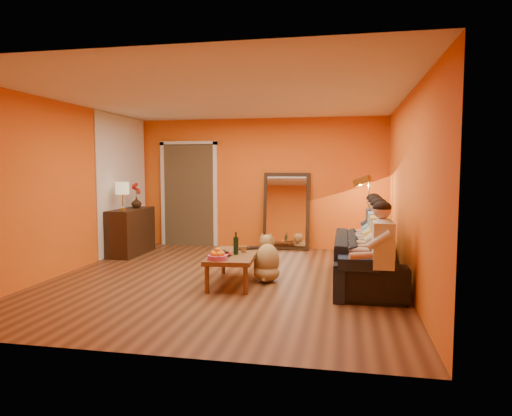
% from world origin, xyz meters
% --- Properties ---
extents(room_shell, '(5.00, 5.50, 2.60)m').
position_xyz_m(room_shell, '(0.00, 0.37, 1.30)').
color(room_shell, brown).
rests_on(room_shell, ground).
extents(white_accent, '(0.02, 1.90, 2.58)m').
position_xyz_m(white_accent, '(-2.48, 1.75, 1.30)').
color(white_accent, white).
rests_on(white_accent, wall_left).
extents(doorway_recess, '(1.06, 0.30, 2.10)m').
position_xyz_m(doorway_recess, '(-1.50, 2.83, 1.05)').
color(doorway_recess, '#3F2D19').
rests_on(doorway_recess, floor).
extents(door_jamb_left, '(0.08, 0.06, 2.20)m').
position_xyz_m(door_jamb_left, '(-2.07, 2.71, 1.05)').
color(door_jamb_left, white).
rests_on(door_jamb_left, wall_back).
extents(door_jamb_right, '(0.08, 0.06, 2.20)m').
position_xyz_m(door_jamb_right, '(-0.93, 2.71, 1.05)').
color(door_jamb_right, white).
rests_on(door_jamb_right, wall_back).
extents(door_header, '(1.22, 0.06, 0.08)m').
position_xyz_m(door_header, '(-1.50, 2.71, 2.12)').
color(door_header, white).
rests_on(door_header, wall_back).
extents(mirror_frame, '(0.92, 0.27, 1.51)m').
position_xyz_m(mirror_frame, '(0.55, 2.63, 0.76)').
color(mirror_frame, '#312010').
rests_on(mirror_frame, floor).
extents(mirror_glass, '(0.78, 0.21, 1.35)m').
position_xyz_m(mirror_glass, '(0.55, 2.59, 0.76)').
color(mirror_glass, white).
rests_on(mirror_glass, mirror_frame).
extents(sideboard, '(0.44, 1.18, 0.85)m').
position_xyz_m(sideboard, '(-2.24, 1.55, 0.42)').
color(sideboard, '#312010').
rests_on(sideboard, floor).
extents(table_lamp, '(0.24, 0.24, 0.51)m').
position_xyz_m(table_lamp, '(-2.24, 1.25, 1.10)').
color(table_lamp, beige).
rests_on(table_lamp, sideboard).
extents(sofa, '(2.27, 0.89, 0.66)m').
position_xyz_m(sofa, '(2.00, 0.18, 0.33)').
color(sofa, black).
rests_on(sofa, floor).
extents(coffee_table, '(0.71, 1.26, 0.42)m').
position_xyz_m(coffee_table, '(0.17, -0.21, 0.21)').
color(coffee_table, brown).
rests_on(coffee_table, floor).
extents(floor_lamp, '(0.36, 0.33, 1.44)m').
position_xyz_m(floor_lamp, '(2.10, 1.98, 0.72)').
color(floor_lamp, '#AA8A32').
rests_on(floor_lamp, floor).
extents(dog, '(0.40, 0.59, 0.67)m').
position_xyz_m(dog, '(0.61, 0.04, 0.34)').
color(dog, tan).
rests_on(dog, floor).
extents(person_far_left, '(0.70, 0.44, 1.22)m').
position_xyz_m(person_far_left, '(2.13, -0.82, 0.61)').
color(person_far_left, beige).
rests_on(person_far_left, sofa).
extents(person_mid_left, '(0.70, 0.44, 1.22)m').
position_xyz_m(person_mid_left, '(2.13, -0.27, 0.61)').
color(person_mid_left, '#F2CF50').
rests_on(person_mid_left, sofa).
extents(person_mid_right, '(0.70, 0.44, 1.22)m').
position_xyz_m(person_mid_right, '(2.13, 0.28, 0.61)').
color(person_mid_right, '#90BDDE').
rests_on(person_mid_right, sofa).
extents(person_far_right, '(0.70, 0.44, 1.22)m').
position_xyz_m(person_far_right, '(2.13, 0.83, 0.61)').
color(person_far_right, '#323237').
rests_on(person_far_right, sofa).
extents(fruit_bowl, '(0.26, 0.26, 0.16)m').
position_xyz_m(fruit_bowl, '(0.07, -0.66, 0.50)').
color(fruit_bowl, '#CB4781').
rests_on(fruit_bowl, coffee_table).
extents(wine_bottle, '(0.07, 0.07, 0.31)m').
position_xyz_m(wine_bottle, '(0.22, -0.26, 0.58)').
color(wine_bottle, black).
rests_on(wine_bottle, coffee_table).
extents(tumbler, '(0.12, 0.12, 0.09)m').
position_xyz_m(tumbler, '(0.29, -0.09, 0.47)').
color(tumbler, '#B27F3F').
rests_on(tumbler, coffee_table).
extents(laptop, '(0.42, 0.39, 0.03)m').
position_xyz_m(laptop, '(0.35, 0.14, 0.43)').
color(laptop, black).
rests_on(laptop, coffee_table).
extents(book_lower, '(0.17, 0.22, 0.02)m').
position_xyz_m(book_lower, '(-0.01, -0.41, 0.43)').
color(book_lower, '#312010').
rests_on(book_lower, coffee_table).
extents(book_mid, '(0.20, 0.26, 0.02)m').
position_xyz_m(book_mid, '(-0.00, -0.40, 0.45)').
color(book_mid, '#AD1C13').
rests_on(book_mid, book_lower).
extents(book_upper, '(0.23, 0.25, 0.02)m').
position_xyz_m(book_upper, '(-0.01, -0.42, 0.47)').
color(book_upper, black).
rests_on(book_upper, book_mid).
extents(vase, '(0.20, 0.20, 0.20)m').
position_xyz_m(vase, '(-2.24, 1.80, 0.95)').
color(vase, '#312010').
rests_on(vase, sideboard).
extents(flowers, '(0.17, 0.17, 0.48)m').
position_xyz_m(flowers, '(-2.24, 1.80, 1.21)').
color(flowers, '#AD1C13').
rests_on(flowers, vase).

